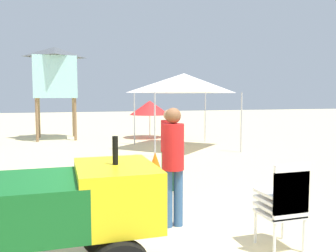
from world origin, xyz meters
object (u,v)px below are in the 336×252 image
(stacked_plastic_chairs, at_px, (285,199))
(lifeguard_near_center, at_px, (169,144))
(lifeguard_near_left, at_px, (173,159))
(surfboard_pile, at_px, (41,182))
(beach_umbrella_mid, at_px, (150,108))
(traffic_cone_near, at_px, (155,161))
(utility_cart, at_px, (34,211))
(lifeguard_tower, at_px, (55,72))
(popup_canopy, at_px, (184,83))

(stacked_plastic_chairs, distance_m, lifeguard_near_center, 3.14)
(stacked_plastic_chairs, xyz_separation_m, lifeguard_near_left, (-1.05, 1.19, 0.36))
(surfboard_pile, distance_m, lifeguard_near_left, 3.29)
(stacked_plastic_chairs, xyz_separation_m, beach_umbrella_mid, (1.42, 12.02, 0.74))
(lifeguard_near_left, bearing_deg, traffic_cone_near, 78.22)
(utility_cart, xyz_separation_m, beach_umbrella_mid, (4.30, 11.99, 0.61))
(surfboard_pile, height_order, lifeguard_tower, lifeguard_tower)
(lifeguard_near_center, bearing_deg, popup_canopy, 66.95)
(popup_canopy, height_order, beach_umbrella_mid, popup_canopy)
(surfboard_pile, bearing_deg, utility_cart, -88.47)
(popup_canopy, distance_m, traffic_cone_near, 4.46)
(lifeguard_near_left, relative_size, beach_umbrella_mid, 0.94)
(surfboard_pile, bearing_deg, beach_umbrella_mid, 62.08)
(utility_cart, xyz_separation_m, lifeguard_near_center, (2.37, 3.05, 0.16))
(lifeguard_near_left, relative_size, popup_canopy, 0.56)
(lifeguard_near_left, distance_m, popup_canopy, 8.00)
(utility_cart, xyz_separation_m, traffic_cone_near, (2.67, 5.17, -0.56))
(utility_cart, relative_size, popup_canopy, 0.82)
(lifeguard_near_left, height_order, lifeguard_tower, lifeguard_tower)
(surfboard_pile, relative_size, lifeguard_near_center, 1.50)
(utility_cart, height_order, lifeguard_tower, lifeguard_tower)
(lifeguard_near_center, distance_m, traffic_cone_near, 2.26)
(surfboard_pile, height_order, lifeguard_near_left, lifeguard_near_left)
(lifeguard_tower, height_order, traffic_cone_near, lifeguard_tower)
(beach_umbrella_mid, bearing_deg, traffic_cone_near, -103.45)
(stacked_plastic_chairs, relative_size, lifeguard_near_center, 0.67)
(popup_canopy, bearing_deg, surfboard_pile, -134.86)
(utility_cart, relative_size, lifeguard_tower, 0.63)
(lifeguard_near_center, bearing_deg, utility_cart, -127.75)
(lifeguard_near_left, relative_size, lifeguard_tower, 0.43)
(traffic_cone_near, bearing_deg, beach_umbrella_mid, 76.55)
(surfboard_pile, distance_m, traffic_cone_near, 3.13)
(traffic_cone_near, bearing_deg, popup_canopy, 58.78)
(surfboard_pile, bearing_deg, lifeguard_near_left, -52.81)
(lifeguard_near_center, bearing_deg, lifeguard_near_left, -105.84)
(stacked_plastic_chairs, distance_m, traffic_cone_near, 5.23)
(lifeguard_near_center, bearing_deg, surfboard_pile, 165.33)
(popup_canopy, xyz_separation_m, traffic_cone_near, (-2.02, -3.33, -2.17))
(lifeguard_near_left, distance_m, lifeguard_near_center, 1.97)
(surfboard_pile, distance_m, popup_canopy, 7.13)
(utility_cart, height_order, lifeguard_near_left, lifeguard_near_left)
(surfboard_pile, relative_size, traffic_cone_near, 5.49)
(traffic_cone_near, bearing_deg, utility_cart, -117.25)
(lifeguard_near_left, height_order, popup_canopy, popup_canopy)
(lifeguard_near_left, bearing_deg, lifeguard_tower, 97.97)
(lifeguard_tower, bearing_deg, beach_umbrella_mid, -11.84)
(popup_canopy, bearing_deg, lifeguard_tower, 135.96)
(utility_cart, distance_m, beach_umbrella_mid, 12.75)
(traffic_cone_near, bearing_deg, lifeguard_tower, 107.86)
(stacked_plastic_chairs, bearing_deg, lifeguard_tower, 101.77)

